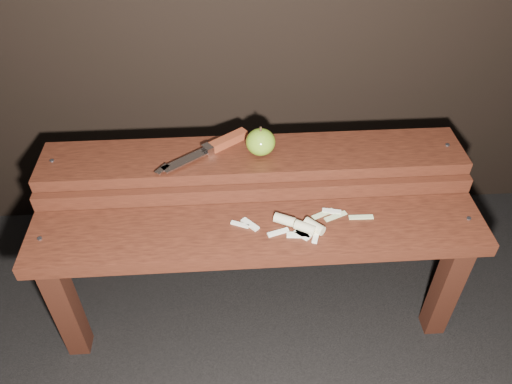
{
  "coord_description": "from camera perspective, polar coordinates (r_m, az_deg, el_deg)",
  "views": [
    {
      "loc": [
        -0.07,
        -0.95,
        1.35
      ],
      "look_at": [
        0.0,
        0.06,
        0.45
      ],
      "focal_mm": 35.0,
      "sensor_mm": 36.0,
      "label": 1
    }
  ],
  "objects": [
    {
      "name": "knife",
      "position": [
        1.42,
        -4.43,
        5.33
      ],
      "size": [
        0.26,
        0.19,
        0.03
      ],
      "color": "maroon",
      "rests_on": "bench_rear_tier"
    },
    {
      "name": "apple_scraps",
      "position": [
        1.3,
        5.24,
        -3.76
      ],
      "size": [
        0.38,
        0.13,
        0.03
      ],
      "color": "beige",
      "rests_on": "bench_front_tier"
    },
    {
      "name": "apple",
      "position": [
        1.39,
        0.53,
        5.74
      ],
      "size": [
        0.08,
        0.08,
        0.09
      ],
      "color": "olive",
      "rests_on": "bench_rear_tier"
    },
    {
      "name": "ground",
      "position": [
        1.66,
        0.14,
        -13.12
      ],
      "size": [
        60.0,
        60.0,
        0.0
      ],
      "primitive_type": "plane",
      "color": "black"
    },
    {
      "name": "bench_front_tier",
      "position": [
        1.34,
        0.34,
        -6.52
      ],
      "size": [
        1.2,
        0.2,
        0.42
      ],
      "color": "black",
      "rests_on": "ground"
    },
    {
      "name": "bench_rear_tier",
      "position": [
        1.46,
        -0.27,
        1.69
      ],
      "size": [
        1.2,
        0.21,
        0.5
      ],
      "color": "black",
      "rests_on": "ground"
    }
  ]
}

